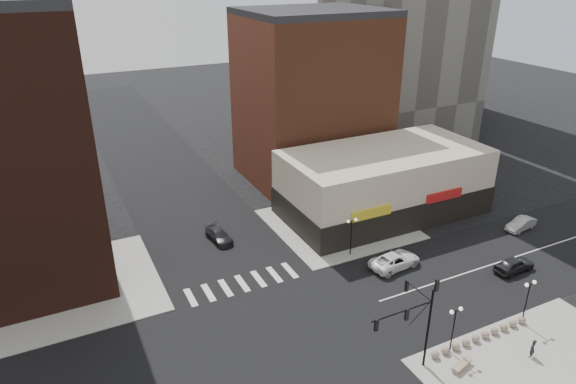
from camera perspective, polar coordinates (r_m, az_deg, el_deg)
ground at (r=44.17m, az=-0.89°, el=-15.48°), size 240.00×240.00×0.00m
road_ew at (r=44.16m, az=-0.89°, el=-15.47°), size 200.00×14.00×0.02m
road_ns at (r=44.16m, az=-0.89°, el=-15.47°), size 14.00×200.00×0.02m
sidewalk_nw at (r=53.28m, az=-22.50°, el=-9.78°), size 15.00×15.00×0.12m
sidewalk_ne at (r=60.66m, az=5.58°, el=-3.55°), size 15.00×15.00×0.12m
sidewalk_se at (r=44.76m, az=27.89°, el=-18.19°), size 18.00×14.00×0.12m
building_ne_midrise at (r=71.03m, az=2.67°, el=10.19°), size 18.00×15.00×22.00m
building_ne_row at (r=63.02m, az=10.50°, el=0.52°), size 24.20×12.20×8.00m
traffic_signal at (r=39.21m, az=14.09°, el=-13.01°), size 5.59×3.09×7.77m
street_lamp_se_a at (r=42.29m, az=18.04°, el=-13.30°), size 1.22×0.32×4.16m
street_lamp_se_b at (r=47.54m, az=25.17°, el=-10.02°), size 1.22×0.32×4.16m
street_lamp_ne at (r=53.13m, az=7.08°, el=-3.95°), size 1.22×0.32×4.16m
bollard_row at (r=45.97m, az=20.60°, el=-14.79°), size 10.10×0.65×0.65m
white_suv at (r=53.15m, az=11.78°, el=-7.44°), size 5.74×3.11×1.53m
dark_sedan_east at (r=56.08m, az=23.84°, el=-7.39°), size 4.52×1.97×1.52m
silver_sedan at (r=64.80m, az=24.46°, el=-3.26°), size 4.31×2.01×1.37m
dark_sedan_north at (r=57.23m, az=-7.70°, el=-4.81°), size 2.31×4.61×1.29m
pedestrian at (r=45.55m, az=25.52°, el=-15.41°), size 0.68×0.54×1.61m
stone_bench at (r=42.94m, az=18.72°, el=-17.79°), size 2.09×1.10×0.47m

